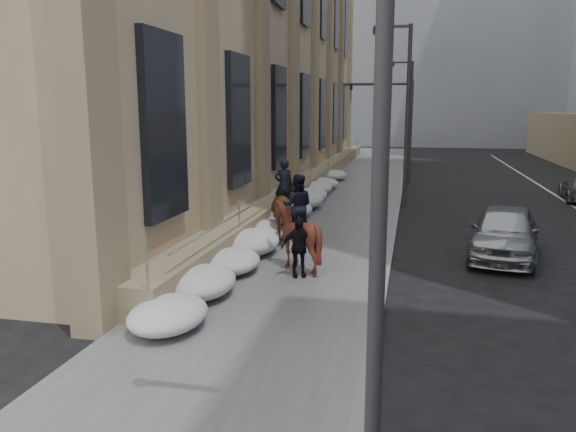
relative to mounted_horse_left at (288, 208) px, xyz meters
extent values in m
plane|color=black|center=(0.77, -6.10, -1.18)|extent=(140.00, 140.00, 0.00)
cube|color=#545456|center=(0.77, 3.90, -1.12)|extent=(5.00, 80.00, 0.12)
cube|color=slate|center=(3.39, 3.90, -1.12)|extent=(0.24, 80.00, 0.12)
cube|color=#977E63|center=(-4.53, 13.90, 7.82)|extent=(5.00, 44.00, 18.00)
cube|color=#887458|center=(-1.48, 13.90, -0.73)|extent=(1.10, 44.00, 0.90)
cylinder|color=silver|center=(-1.03, 13.90, 0.17)|extent=(0.06, 42.00, 0.06)
cube|color=#887458|center=(-2.08, 3.90, 6.92)|extent=(0.70, 1.20, 16.20)
cube|color=black|center=(-1.93, 6.90, 2.82)|extent=(0.20, 2.20, 4.50)
cube|color=slate|center=(4.77, 53.90, 12.82)|extent=(30.00, 12.00, 28.00)
cube|color=gray|center=(-5.23, 65.90, 8.82)|extent=(24.00, 12.00, 20.00)
cylinder|color=#2D2D30|center=(3.67, -12.10, 2.82)|extent=(0.18, 0.18, 8.00)
cylinder|color=#2D2D30|center=(3.67, 7.90, 2.82)|extent=(0.18, 0.18, 8.00)
cube|color=#2D2D30|center=(2.87, 7.90, 6.72)|extent=(1.60, 0.15, 0.12)
cylinder|color=#2D2D30|center=(2.17, 7.90, 6.57)|extent=(0.24, 0.24, 0.30)
cylinder|color=#2D2D30|center=(3.67, 27.90, 2.82)|extent=(0.18, 0.18, 8.00)
cube|color=#2D2D30|center=(2.87, 27.90, 6.72)|extent=(1.60, 0.15, 0.12)
cylinder|color=#2D2D30|center=(2.17, 27.90, 6.57)|extent=(0.24, 0.24, 0.30)
cylinder|color=#2D2D30|center=(3.77, 15.90, 1.82)|extent=(0.20, 0.20, 6.00)
cylinder|color=#2D2D30|center=(1.77, 15.90, 4.62)|extent=(4.00, 0.16, 0.16)
imported|color=black|center=(0.27, 15.90, 4.12)|extent=(0.18, 0.22, 1.10)
ellipsoid|color=silver|center=(-0.68, -6.10, -0.72)|extent=(1.50, 2.10, 0.68)
ellipsoid|color=silver|center=(-0.63, -2.10, -0.70)|extent=(1.60, 2.20, 0.72)
ellipsoid|color=silver|center=(-0.73, 1.90, -0.74)|extent=(1.40, 2.00, 0.64)
ellipsoid|color=silver|center=(-0.58, 5.90, -0.68)|extent=(1.70, 2.30, 0.76)
ellipsoid|color=silver|center=(-0.68, 9.90, -0.73)|extent=(1.50, 2.10, 0.66)
imported|color=#543419|center=(0.00, -0.01, -0.07)|extent=(1.83, 2.57, 1.98)
imported|color=black|center=(0.00, 0.14, 0.73)|extent=(0.74, 0.61, 1.72)
imported|color=#3F1B12|center=(0.99, -3.37, -0.14)|extent=(1.65, 1.81, 1.82)
imported|color=black|center=(0.99, -3.22, 0.66)|extent=(0.91, 0.75, 1.72)
imported|color=black|center=(1.20, -4.08, -0.27)|extent=(0.99, 0.71, 1.56)
imported|color=gray|center=(6.78, -0.45, -0.39)|extent=(2.71, 4.87, 1.57)
camera|label=1|loc=(4.00, -17.88, 3.28)|focal=35.00mm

